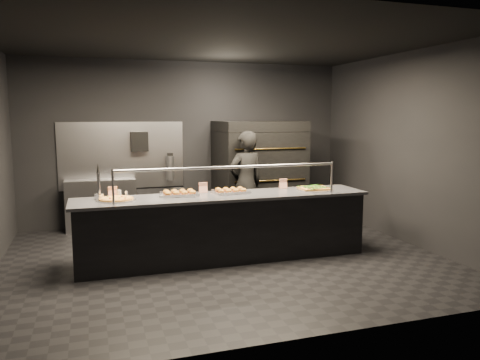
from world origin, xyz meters
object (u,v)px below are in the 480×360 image
at_px(pizza_oven, 258,173).
at_px(towel_dispenser, 139,142).
at_px(fire_extinguisher, 170,168).
at_px(worker, 246,184).
at_px(prep_shelf, 101,205).
at_px(beer_tap, 99,189).
at_px(slider_tray_a, 179,193).
at_px(square_pizza, 314,188).
at_px(slider_tray_b, 231,191).
at_px(trash_bin, 175,208).
at_px(round_pizza, 116,199).
at_px(service_counter, 224,227).

distance_m(pizza_oven, towel_dispenser, 2.23).
relative_size(fire_extinguisher, worker, 0.29).
relative_size(prep_shelf, worker, 0.68).
xyz_separation_m(prep_shelf, beer_tap, (-0.06, -2.13, 0.61)).
xyz_separation_m(slider_tray_a, square_pizza, (2.00, -0.12, -0.01)).
bearing_deg(slider_tray_b, trash_bin, 102.74).
bearing_deg(round_pizza, beer_tap, 144.95).
relative_size(pizza_oven, prep_shelf, 1.59).
relative_size(slider_tray_a, worker, 0.33).
distance_m(round_pizza, square_pizza, 2.85).
distance_m(towel_dispenser, fire_extinguisher, 0.74).
height_order(prep_shelf, round_pizza, round_pizza).
height_order(service_counter, round_pizza, service_counter).
distance_m(beer_tap, slider_tray_a, 1.07).
height_order(towel_dispenser, slider_tray_a, towel_dispenser).
bearing_deg(service_counter, slider_tray_a, 165.92).
distance_m(prep_shelf, square_pizza, 3.80).
relative_size(towel_dispenser, round_pizza, 0.69).
distance_m(towel_dispenser, trash_bin, 1.36).
relative_size(trash_bin, worker, 0.40).
relative_size(service_counter, slider_tray_b, 7.41).
height_order(slider_tray_b, worker, worker).
relative_size(square_pizza, worker, 0.30).
bearing_deg(fire_extinguisher, round_pizza, -115.05).
xyz_separation_m(pizza_oven, slider_tray_b, (-1.07, -1.77, -0.02)).
xyz_separation_m(prep_shelf, trash_bin, (1.28, -0.19, -0.10)).
xyz_separation_m(towel_dispenser, slider_tray_a, (0.30, -2.24, -0.60)).
distance_m(pizza_oven, round_pizza, 3.23).
bearing_deg(trash_bin, round_pizza, -118.39).
bearing_deg(square_pizza, pizza_oven, 96.11).
height_order(towel_dispenser, beer_tap, towel_dispenser).
relative_size(towel_dispenser, beer_tap, 0.74).
xyz_separation_m(fire_extinguisher, slider_tray_b, (0.48, -2.27, -0.11)).
distance_m(prep_shelf, round_pizza, 2.33).
bearing_deg(fire_extinguisher, slider_tray_b, -78.03).
distance_m(slider_tray_b, square_pizza, 1.27).
height_order(towel_dispenser, round_pizza, towel_dispenser).
xyz_separation_m(beer_tap, slider_tray_b, (1.79, -0.07, -0.11)).
bearing_deg(square_pizza, towel_dispenser, 134.30).
height_order(slider_tray_b, square_pizza, slider_tray_b).
bearing_deg(service_counter, trash_bin, 98.58).
bearing_deg(worker, round_pizza, 13.73).
bearing_deg(fire_extinguisher, towel_dispenser, -178.96).
bearing_deg(worker, slider_tray_a, 24.09).
distance_m(towel_dispenser, worker, 2.14).
height_order(service_counter, fire_extinguisher, service_counter).
bearing_deg(service_counter, fire_extinguisher, 98.30).
bearing_deg(fire_extinguisher, trash_bin, -84.03).
bearing_deg(slider_tray_b, slider_tray_a, 178.09).
distance_m(service_counter, pizza_oven, 2.30).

